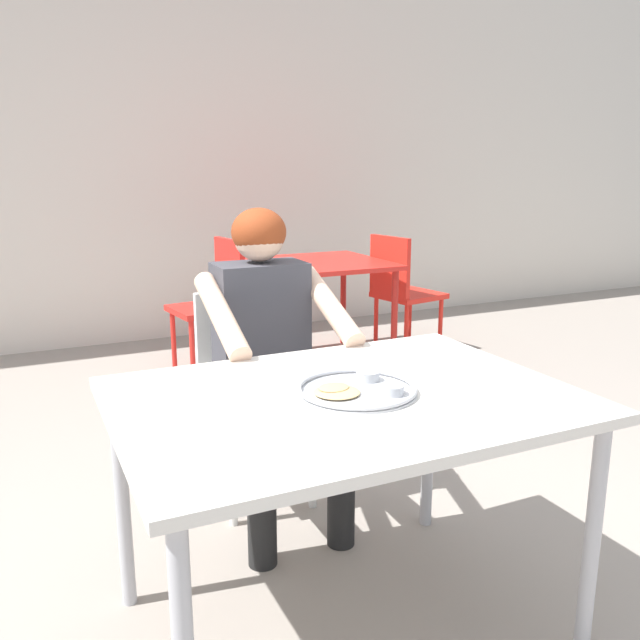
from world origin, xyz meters
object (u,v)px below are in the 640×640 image
object	(u,v)px
table_background_red	(314,273)
table_foreground	(344,417)
chair_foreground	(251,378)
chair_red_left	(216,297)
diner_foreground	(269,339)
thali_tray	(356,389)
chair_red_right	(401,287)

from	to	relation	value
table_background_red	table_foreground	bearing A→B (deg)	-112.89
chair_foreground	table_background_red	xyz separation A→B (m)	(1.01, 1.58, 0.13)
table_background_red	chair_red_left	size ratio (longest dim) A/B	1.08
chair_foreground	diner_foreground	bearing A→B (deg)	-90.50
table_foreground	table_background_red	xyz separation A→B (m)	(1.06, 2.51, -0.04)
thali_tray	diner_foreground	size ratio (longest dim) A/B	0.28
chair_foreground	chair_red_left	bearing A→B (deg)	78.57
thali_tray	chair_red_right	distance (m)	3.01
table_foreground	chair_red_right	distance (m)	3.02
table_background_red	chair_red_right	distance (m)	0.69
chair_foreground	table_background_red	size ratio (longest dim) A/B	0.89
chair_foreground	diner_foreground	distance (m)	0.31
chair_red_right	diner_foreground	bearing A→B (deg)	-133.55
chair_foreground	diner_foreground	world-z (taller)	diner_foreground
diner_foreground	chair_red_right	world-z (taller)	diner_foreground
thali_tray	chair_red_left	bearing A→B (deg)	82.27
thali_tray	chair_red_left	xyz separation A→B (m)	(0.35, 2.56, -0.24)
diner_foreground	chair_red_left	distance (m)	1.89
table_foreground	diner_foreground	distance (m)	0.71
chair_red_left	chair_red_right	bearing A→B (deg)	-3.40
table_foreground	chair_foreground	world-z (taller)	chair_foreground
table_foreground	thali_tray	bearing A→B (deg)	-8.92
thali_tray	diner_foreground	bearing A→B (deg)	88.66
thali_tray	chair_foreground	distance (m)	0.97
table_background_red	chair_red_left	world-z (taller)	chair_red_left
table_background_red	thali_tray	bearing A→B (deg)	-112.19
thali_tray	table_background_red	size ratio (longest dim) A/B	0.35
thali_tray	chair_foreground	xyz separation A→B (m)	(0.02, 0.93, -0.25)
chair_foreground	table_foreground	bearing A→B (deg)	-93.21
thali_tray	chair_foreground	bearing A→B (deg)	88.86
table_background_red	chair_red_left	bearing A→B (deg)	176.10
diner_foreground	table_background_red	distance (m)	2.07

